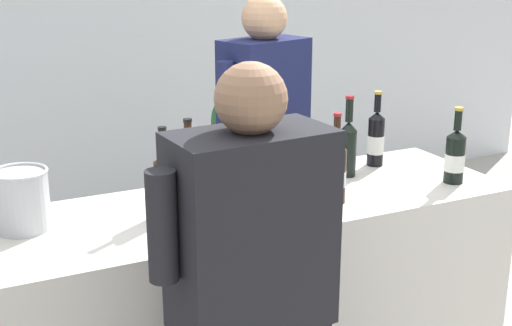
{
  "coord_description": "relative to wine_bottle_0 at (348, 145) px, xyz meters",
  "views": [
    {
      "loc": [
        -1.05,
        -2.25,
        1.91
      ],
      "look_at": [
        0.05,
        0.0,
        1.14
      ],
      "focal_mm": 49.37,
      "sensor_mm": 36.0,
      "label": 1
    }
  ],
  "objects": [
    {
      "name": "counter",
      "position": [
        -0.53,
        -0.11,
        -0.62
      ],
      "size": [
        2.12,
        0.65,
        0.99
      ],
      "primitive_type": "cube",
      "color": "beige",
      "rests_on": "ground_plane"
    },
    {
      "name": "wine_bottle_3",
      "position": [
        0.19,
        0.07,
        -0.01
      ],
      "size": [
        0.07,
        0.07,
        0.33
      ],
      "color": "black",
      "rests_on": "counter"
    },
    {
      "name": "wine_bottle_6",
      "position": [
        -0.84,
        -0.11,
        -0.01
      ],
      "size": [
        0.07,
        0.07,
        0.33
      ],
      "color": "black",
      "rests_on": "counter"
    },
    {
      "name": "wine_bottle_5",
      "position": [
        0.34,
        -0.26,
        -0.02
      ],
      "size": [
        0.08,
        0.08,
        0.31
      ],
      "color": "black",
      "rests_on": "counter"
    },
    {
      "name": "potted_shrub",
      "position": [
        0.05,
        0.96,
        -0.27
      ],
      "size": [
        0.52,
        0.48,
        1.27
      ],
      "color": "brown",
      "rests_on": "ground_plane"
    },
    {
      "name": "ice_bucket",
      "position": [
        -1.31,
        -0.01,
        -0.03
      ],
      "size": [
        0.19,
        0.19,
        0.21
      ],
      "color": "silver",
      "rests_on": "counter"
    },
    {
      "name": "wine_glass",
      "position": [
        -0.62,
        -0.16,
        -0.02
      ],
      "size": [
        0.07,
        0.07,
        0.17
      ],
      "color": "silver",
      "rests_on": "counter"
    },
    {
      "name": "wall_back",
      "position": [
        -0.53,
        2.49,
        0.28
      ],
      "size": [
        8.0,
        0.1,
        2.8
      ],
      "primitive_type": "cube",
      "color": "silver",
      "rests_on": "ground_plane"
    },
    {
      "name": "wine_bottle_2",
      "position": [
        -0.73,
        -0.08,
        -0.01
      ],
      "size": [
        0.07,
        0.07,
        0.34
      ],
      "color": "black",
      "rests_on": "counter"
    },
    {
      "name": "wine_bottle_0",
      "position": [
        0.0,
        0.0,
        0.0
      ],
      "size": [
        0.07,
        0.07,
        0.34
      ],
      "color": "black",
      "rests_on": "counter"
    },
    {
      "name": "person_server",
      "position": [
        -0.09,
        0.59,
        -0.28
      ],
      "size": [
        0.54,
        0.35,
        1.7
      ],
      "color": "black",
      "rests_on": "ground_plane"
    },
    {
      "name": "wine_bottle_4",
      "position": [
        -0.36,
        -0.15,
        -0.01
      ],
      "size": [
        0.08,
        0.08,
        0.32
      ],
      "color": "black",
      "rests_on": "counter"
    },
    {
      "name": "wine_bottle_1",
      "position": [
        -0.22,
        -0.25,
        -0.01
      ],
      "size": [
        0.08,
        0.08,
        0.34
      ],
      "color": "black",
      "rests_on": "counter"
    }
  ]
}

